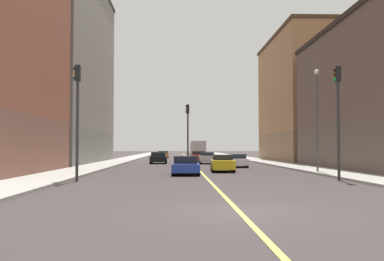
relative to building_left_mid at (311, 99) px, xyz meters
The scene contains 18 objects.
ground_plane 49.23m from the building_left_mid, 109.79° to the right, with size 400.00×400.00×0.00m, color #362F2F.
sidewalk_left 11.39m from the building_left_mid, 154.03° to the left, with size 3.37×168.00×0.15m, color #9E9B93.
sidewalk_right 27.44m from the building_left_mid, behind, with size 3.37×168.00×0.15m, color #9E9B93.
lane_center_stripe 18.77m from the building_left_mid, 168.40° to the left, with size 0.16×154.00×0.01m, color #E5D14C.
building_left_mid is the anchor object (origin of this frame).
building_right_midblock 33.59m from the building_left_mid, 168.67° to the right, with size 10.77×25.57×22.29m.
traffic_light_left_near 35.45m from the building_left_mid, 104.85° to the right, with size 0.40×0.32×6.54m.
traffic_light_right_near 41.76m from the building_left_mid, 125.03° to the right, with size 0.40×0.32×6.52m.
traffic_light_median_far 23.22m from the building_left_mid, 138.88° to the right, with size 0.40×0.32×6.18m.
street_lamp_left_near 28.56m from the building_left_mid, 106.43° to the right, with size 0.36×0.36×7.44m.
car_silver 18.62m from the building_left_mid, 150.94° to the right, with size 1.81×4.50×1.32m.
car_white 22.66m from the building_left_mid, 126.00° to the right, with size 1.92×4.17×1.25m.
car_yellow 29.79m from the building_left_mid, 120.74° to the right, with size 1.88×4.06×1.31m.
car_orange 30.82m from the building_left_mid, 134.12° to the left, with size 2.02×4.00×1.21m.
car_black 23.08m from the building_left_mid, 159.68° to the right, with size 1.96×4.51×1.34m.
car_blue 34.17m from the building_left_mid, 122.01° to the right, with size 1.95×4.51×1.30m.
car_red 17.22m from the building_left_mid, behind, with size 2.05×4.37×1.36m.
box_truck 18.95m from the building_left_mid, 148.25° to the left, with size 2.32×6.72×2.84m.
Camera 1 is at (-1.83, -13.01, 1.91)m, focal length 40.89 mm.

